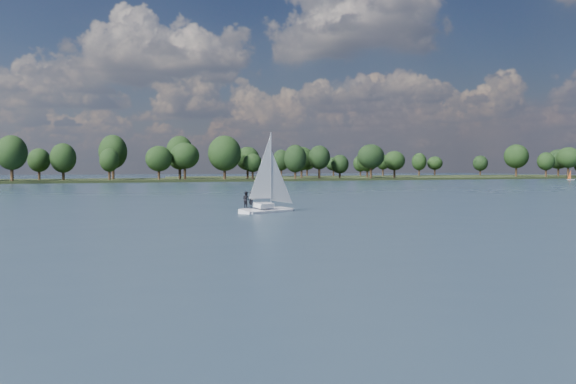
{
  "coord_description": "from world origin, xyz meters",
  "views": [
    {
      "loc": [
        -18.57,
        -10.81,
        4.6
      ],
      "look_at": [
        4.48,
        40.16,
        2.5
      ],
      "focal_mm": 40.0,
      "sensor_mm": 36.0,
      "label": 1
    }
  ],
  "objects": [
    {
      "name": "ground",
      "position": [
        0.0,
        100.0,
        0.0
      ],
      "size": [
        700.0,
        700.0,
        0.0
      ],
      "primitive_type": "plane",
      "color": "#233342",
      "rests_on": "ground"
    },
    {
      "name": "far_shore",
      "position": [
        0.0,
        212.0,
        0.0
      ],
      "size": [
        660.0,
        40.0,
        1.5
      ],
      "primitive_type": "cube",
      "color": "black",
      "rests_on": "ground"
    },
    {
      "name": "far_shore_back",
      "position": [
        160.0,
        260.0,
        0.0
      ],
      "size": [
        220.0,
        30.0,
        1.4
      ],
      "primitive_type": "cube",
      "color": "black",
      "rests_on": "ground"
    },
    {
      "name": "sailboat",
      "position": [
        6.59,
        50.32,
        2.43
      ],
      "size": [
        6.81,
        4.15,
        8.69
      ],
      "rotation": [
        0.0,
        0.0,
        0.38
      ],
      "color": "silver",
      "rests_on": "ground"
    },
    {
      "name": "dinghy_orange",
      "position": [
        181.96,
        168.64,
        1.02
      ],
      "size": [
        2.84,
        1.52,
        4.31
      ],
      "rotation": [
        0.0,
        0.0,
        -0.18
      ],
      "color": "silver",
      "rests_on": "ground"
    },
    {
      "name": "treeline",
      "position": [
        -5.84,
        207.89,
        8.15
      ],
      "size": [
        563.14,
        73.79,
        18.4
      ],
      "color": "black",
      "rests_on": "ground"
    }
  ]
}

